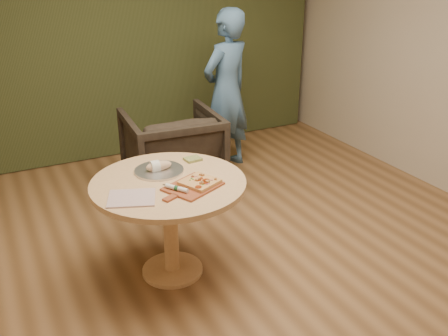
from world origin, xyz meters
name	(u,v)px	position (x,y,z in m)	size (l,w,h in m)	color
room_shell	(251,94)	(0.00, 0.00, 1.40)	(5.04, 6.04, 2.84)	brown
curtain	(120,32)	(0.00, 2.90, 1.40)	(4.80, 0.14, 2.78)	#2D3417
pedestal_table	(169,199)	(-0.44, 0.35, 0.61)	(1.08, 1.08, 0.75)	tan
pizza_paddle	(192,187)	(-0.34, 0.17, 0.76)	(0.47, 0.40, 0.01)	brown
flatbread_pizza	(200,182)	(-0.27, 0.19, 0.78)	(0.29, 0.29, 0.04)	tan
cutlery_roll	(177,188)	(-0.45, 0.16, 0.78)	(0.13, 0.18, 0.03)	silver
newspaper	(132,198)	(-0.75, 0.21, 0.76)	(0.30, 0.25, 0.01)	silver
serving_tray	(159,170)	(-0.44, 0.53, 0.76)	(0.36, 0.36, 0.02)	silver
bread_roll	(158,166)	(-0.45, 0.53, 0.79)	(0.19, 0.09, 0.09)	#D6AF82
green_packet	(193,159)	(-0.14, 0.62, 0.76)	(0.12, 0.10, 0.02)	#60682E
armchair	(172,147)	(0.10, 1.68, 0.45)	(0.87, 0.81, 0.89)	black
person_standing	(226,91)	(0.84, 1.96, 0.85)	(0.62, 0.41, 1.71)	#44698D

